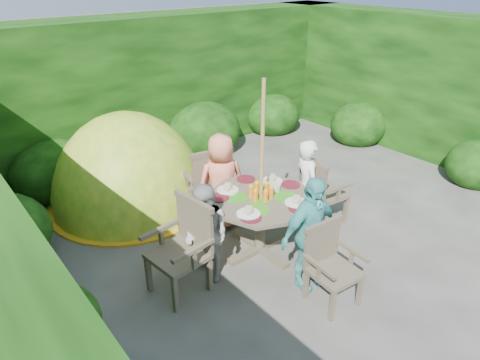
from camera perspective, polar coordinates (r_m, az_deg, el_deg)
ground at (r=5.85m, az=9.34°, el=-7.53°), size 60.00×60.00×0.00m
hedge_enclosure at (r=6.14m, az=0.98°, el=7.65°), size 9.00×9.00×2.50m
patio_table at (r=5.18m, az=2.82°, el=-3.45°), size 1.35×1.35×0.93m
parasol_pole at (r=4.97m, az=2.90°, el=0.96°), size 0.04×0.04×2.20m
garden_chair_right at (r=5.95m, az=10.67°, el=-1.30°), size 0.58×0.63×0.95m
garden_chair_left at (r=4.71m, az=-7.51°, el=-8.74°), size 0.61×0.67×1.02m
garden_chair_back at (r=5.97m, az=-4.25°, el=-0.20°), size 0.73×0.67×1.05m
garden_chair_front at (r=4.66m, az=11.90°, el=-10.81°), size 0.56×0.51×0.86m
child_right at (r=5.68m, az=8.88°, el=-0.91°), size 0.46×0.56×1.31m
child_left at (r=4.80m, az=-4.51°, el=-7.19°), size 0.53×0.63×1.17m
child_back at (r=5.72m, az=-2.49°, el=-0.22°), size 0.75×0.61×1.34m
child_front at (r=4.69m, az=9.27°, el=-7.12°), size 0.80×0.36×1.34m
dome_tent at (r=6.80m, az=-14.14°, el=-2.79°), size 2.84×2.84×2.80m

